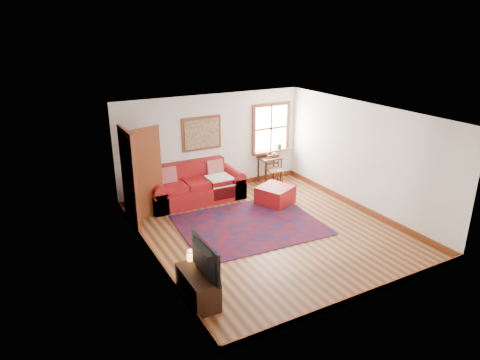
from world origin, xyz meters
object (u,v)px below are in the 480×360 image
red_ottoman (275,195)px  side_table (270,161)px  media_cabinet (198,287)px  red_leather_sofa (195,188)px  ladder_back_chair (274,168)px

red_ottoman → side_table: bearing=38.9°
red_ottoman → media_cabinet: (-3.20, -2.71, 0.04)m
red_leather_sofa → ladder_back_chair: red_leather_sofa is taller
red_leather_sofa → red_ottoman: red_leather_sofa is taller
media_cabinet → red_ottoman: bearing=40.3°
ladder_back_chair → red_leather_sofa: bearing=-179.9°
ladder_back_chair → media_cabinet: (-3.89, -3.83, -0.21)m
red_ottoman → side_table: 1.51m
red_leather_sofa → red_ottoman: (1.64, -1.11, -0.09)m
red_ottoman → ladder_back_chair: 1.34m
side_table → ladder_back_chair: ladder_back_chair is taller
side_table → media_cabinet: 5.58m
media_cabinet → ladder_back_chair: bearing=44.6°
media_cabinet → side_table: bearing=46.0°
red_leather_sofa → ladder_back_chair: 2.33m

